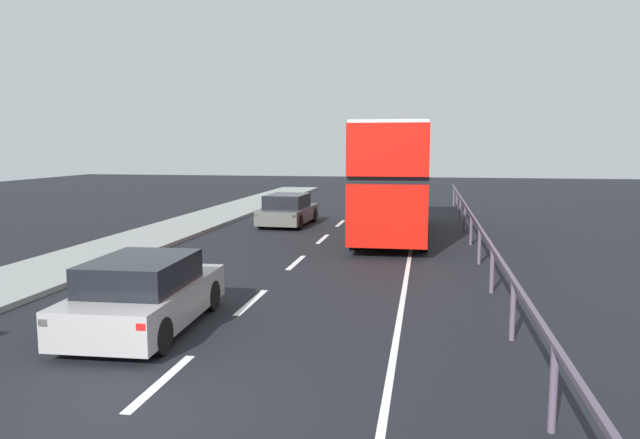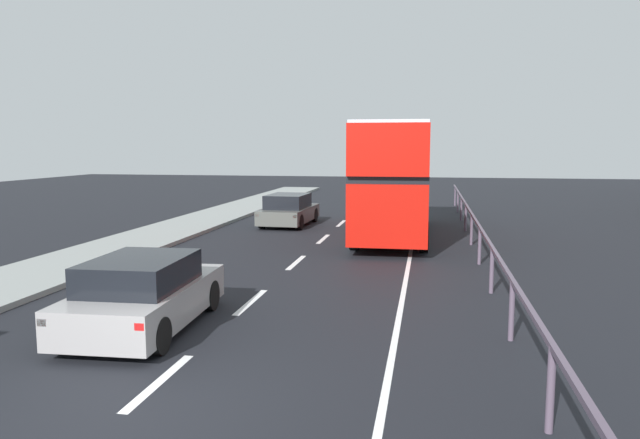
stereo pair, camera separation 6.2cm
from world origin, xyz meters
name	(u,v)px [view 2 (the right image)]	position (x,y,z in m)	size (l,w,h in m)	color
ground_plane	(132,410)	(0.00, 0.00, -0.05)	(75.01, 120.00, 0.10)	black
lane_paint_markings	(358,276)	(2.04, 8.51, 0.00)	(3.48, 46.00, 0.01)	silver
bridge_side_railing	(486,244)	(5.39, 9.00, 0.91)	(0.10, 42.00, 1.13)	#554758
double_decker_bus_red	(394,177)	(2.54, 15.97, 2.29)	(2.73, 10.07, 4.28)	red
hatchback_car_near	(144,294)	(-1.42, 3.20, 0.68)	(2.04, 4.20, 1.41)	gray
sedan_car_ahead	(289,210)	(-2.20, 18.22, 0.66)	(1.99, 4.15, 1.38)	#4E504C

